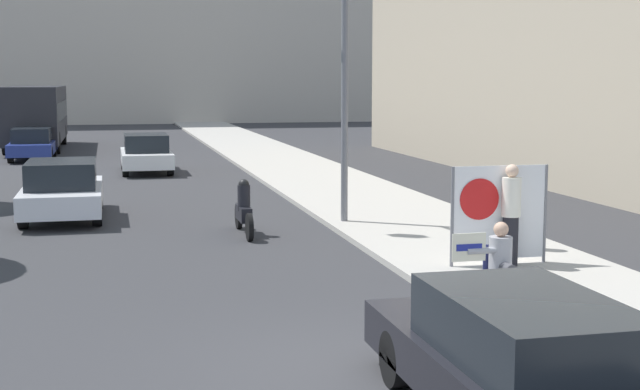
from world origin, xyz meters
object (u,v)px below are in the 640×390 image
(jogger_on_sidewalk, at_px, (511,214))
(pedestrian_behind, at_px, (513,207))
(traffic_light_pole, at_px, (314,43))
(car_on_road_nearest, at_px, (62,190))
(seated_protester, at_px, (501,261))
(car_on_road_midblock, at_px, (146,153))
(protest_banner, at_px, (498,212))
(car_on_road_distant, at_px, (32,144))
(city_bus_on_road, at_px, (36,113))
(motorcycle_on_road, at_px, (244,211))
(parked_car_curbside, at_px, (521,364))

(jogger_on_sidewalk, xyz_separation_m, pedestrian_behind, (0.78, 1.54, -0.12))
(traffic_light_pole, bearing_deg, car_on_road_nearest, 153.94)
(seated_protester, relative_size, car_on_road_midblock, 0.29)
(protest_banner, distance_m, car_on_road_distant, 27.10)
(car_on_road_midblock, distance_m, city_bus_on_road, 13.42)
(motorcycle_on_road, bearing_deg, jogger_on_sidewalk, -50.61)
(pedestrian_behind, xyz_separation_m, traffic_light_pole, (-3.11, 3.91, 3.31))
(motorcycle_on_road, bearing_deg, parked_car_curbside, -85.36)
(protest_banner, relative_size, car_on_road_midblock, 0.43)
(motorcycle_on_road, bearing_deg, seated_protester, -70.72)
(car_on_road_nearest, bearing_deg, seated_protester, -58.57)
(seated_protester, height_order, parked_car_curbside, parked_car_curbside)
(traffic_light_pole, bearing_deg, motorcycle_on_road, -162.93)
(traffic_light_pole, distance_m, city_bus_on_road, 27.32)
(parked_car_curbside, bearing_deg, motorcycle_on_road, 94.64)
(jogger_on_sidewalk, distance_m, car_on_road_nearest, 11.55)
(protest_banner, relative_size, city_bus_on_road, 0.18)
(city_bus_on_road, bearing_deg, car_on_road_distant, -87.37)
(traffic_light_pole, relative_size, parked_car_curbside, 1.30)
(protest_banner, xyz_separation_m, parked_car_curbside, (-2.93, -6.93, -0.37))
(car_on_road_midblock, xyz_separation_m, car_on_road_distant, (-4.52, 6.41, -0.02))
(parked_car_curbside, height_order, car_on_road_midblock, car_on_road_midblock)
(traffic_light_pole, bearing_deg, car_on_road_distant, 111.32)
(seated_protester, bearing_deg, car_on_road_nearest, 141.14)
(parked_car_curbside, bearing_deg, car_on_road_distant, 102.29)
(jogger_on_sidewalk, distance_m, parked_car_curbside, 7.45)
(car_on_road_nearest, distance_m, motorcycle_on_road, 5.22)
(protest_banner, xyz_separation_m, traffic_light_pole, (-2.16, 5.30, 3.17))
(protest_banner, xyz_separation_m, car_on_road_midblock, (-5.42, 18.80, -0.35))
(seated_protester, relative_size, city_bus_on_road, 0.12)
(car_on_road_nearest, bearing_deg, motorcycle_on_road, -39.68)
(car_on_road_nearest, xyz_separation_m, city_bus_on_road, (-2.32, 23.18, 1.05))
(seated_protester, bearing_deg, city_bus_on_road, 124.47)
(seated_protester, bearing_deg, jogger_on_sidewalk, 81.82)
(seated_protester, xyz_separation_m, car_on_road_distant, (-8.70, 28.01, -0.11))
(motorcycle_on_road, bearing_deg, car_on_road_distant, 106.50)
(traffic_light_pole, distance_m, car_on_road_distant, 21.67)
(jogger_on_sidewalk, height_order, city_bus_on_road, city_bus_on_road)
(jogger_on_sidewalk, distance_m, protest_banner, 0.23)
(car_on_road_midblock, distance_m, motorcycle_on_road, 14.11)
(parked_car_curbside, distance_m, car_on_road_midblock, 25.85)
(traffic_light_pole, xyz_separation_m, car_on_road_midblock, (-3.26, 13.50, -3.53))
(seated_protester, relative_size, pedestrian_behind, 0.78)
(seated_protester, xyz_separation_m, traffic_light_pole, (-0.93, 8.10, 3.44))
(car_on_road_distant, bearing_deg, jogger_on_sidewalk, -68.29)
(seated_protester, distance_m, car_on_road_distant, 29.33)
(pedestrian_behind, relative_size, city_bus_on_road, 0.16)
(seated_protester, distance_m, parked_car_curbside, 4.47)
(seated_protester, xyz_separation_m, car_on_road_midblock, (-4.19, 21.60, -0.09))
(pedestrian_behind, xyz_separation_m, city_bus_on_road, (-11.16, 29.90, 0.85))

